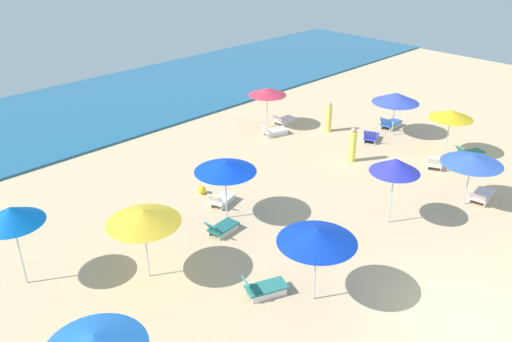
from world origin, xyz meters
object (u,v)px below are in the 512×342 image
at_px(lounge_chair_5_0, 274,131).
at_px(lounge_chair_5_1, 284,120).
at_px(umbrella_2, 472,159).
at_px(umbrella_9, 94,342).
at_px(beach_ball_0, 202,190).
at_px(umbrella_7, 11,215).
at_px(lounge_chair_8_0, 390,123).
at_px(beachgoer_2, 353,145).
at_px(lounge_chair_3_0, 263,288).
at_px(lounge_chair_8_1, 371,137).
at_px(lounge_chair_6_1, 221,199).
at_px(lounge_chair_0_1, 469,153).
at_px(lounge_chair_2_0, 481,196).
at_px(umbrella_3, 317,235).
at_px(lounge_chair_0_0, 435,162).
at_px(umbrella_0, 451,114).
at_px(umbrella_5, 267,92).
at_px(umbrella_6, 225,166).
at_px(lounge_chair_6_0, 221,228).
at_px(umbrella_8, 396,98).
at_px(beachgoer_0, 329,118).
at_px(umbrella_4, 143,216).
at_px(umbrella_1, 395,165).

xyz_separation_m(lounge_chair_5_0, lounge_chair_5_1, (1.59, 0.74, 0.01)).
relative_size(umbrella_2, umbrella_9, 0.99).
xyz_separation_m(umbrella_2, beach_ball_0, (-6.97, 8.20, -1.83)).
xyz_separation_m(umbrella_7, lounge_chair_8_0, (19.99, -0.78, -2.26)).
bearing_deg(beachgoer_2, lounge_chair_8_0, -132.95).
distance_m(lounge_chair_3_0, lounge_chair_8_1, 13.54).
height_order(lounge_chair_6_1, beach_ball_0, lounge_chair_6_1).
height_order(lounge_chair_0_1, lounge_chair_8_0, lounge_chair_8_0).
xyz_separation_m(lounge_chair_6_1, beach_ball_0, (0.08, 1.32, -0.10)).
bearing_deg(lounge_chair_2_0, umbrella_3, 77.80).
distance_m(lounge_chair_0_0, umbrella_3, 11.62).
relative_size(umbrella_0, lounge_chair_5_1, 1.60).
bearing_deg(umbrella_5, umbrella_9, -147.49).
height_order(umbrella_0, umbrella_6, umbrella_6).
bearing_deg(umbrella_3, lounge_chair_0_1, 5.82).
height_order(lounge_chair_6_0, lounge_chair_8_1, lounge_chair_8_1).
height_order(lounge_chair_0_0, umbrella_8, umbrella_8).
height_order(umbrella_5, lounge_chair_6_1, umbrella_5).
distance_m(lounge_chair_0_1, lounge_chair_6_0, 13.37).
bearing_deg(umbrella_0, beachgoer_2, 143.59).
distance_m(lounge_chair_2_0, lounge_chair_6_0, 10.80).
xyz_separation_m(umbrella_0, beachgoer_2, (-3.80, 2.81, -1.29)).
height_order(umbrella_7, lounge_chair_8_1, umbrella_7).
height_order(umbrella_6, beachgoer_2, umbrella_6).
bearing_deg(umbrella_9, umbrella_6, 30.02).
height_order(lounge_chair_0_1, umbrella_3, umbrella_3).
distance_m(lounge_chair_8_0, beach_ball_0, 12.27).
relative_size(lounge_chair_0_0, beachgoer_2, 0.87).
xyz_separation_m(lounge_chair_2_0, umbrella_9, (-16.30, 1.75, 1.97)).
xyz_separation_m(umbrella_3, lounge_chair_6_1, (1.83, 6.33, -2.04)).
relative_size(umbrella_2, umbrella_8, 0.98).
relative_size(lounge_chair_2_0, umbrella_3, 0.62).
bearing_deg(umbrella_3, lounge_chair_2_0, -5.47).
relative_size(umbrella_9, beachgoer_0, 1.47).
bearing_deg(lounge_chair_2_0, umbrella_4, 59.87).
bearing_deg(umbrella_8, lounge_chair_6_0, -176.36).
bearing_deg(umbrella_7, beachgoer_0, 4.46).
relative_size(umbrella_7, lounge_chair_8_0, 1.85).
height_order(umbrella_6, lounge_chair_8_0, umbrella_6).
height_order(umbrella_1, lounge_chair_5_1, umbrella_1).
height_order(umbrella_0, lounge_chair_5_1, umbrella_0).
height_order(umbrella_4, beachgoer_0, umbrella_4).
xyz_separation_m(lounge_chair_0_1, umbrella_2, (-4.50, -1.92, 1.75)).
bearing_deg(umbrella_8, lounge_chair_6_1, 176.22).
bearing_deg(umbrella_6, lounge_chair_5_0, 31.25).
relative_size(lounge_chair_8_1, beachgoer_0, 0.85).
height_order(lounge_chair_2_0, umbrella_7, umbrella_7).
relative_size(lounge_chair_2_0, lounge_chair_3_0, 1.05).
bearing_deg(umbrella_0, lounge_chair_2_0, -134.80).
distance_m(lounge_chair_0_0, lounge_chair_6_1, 10.37).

